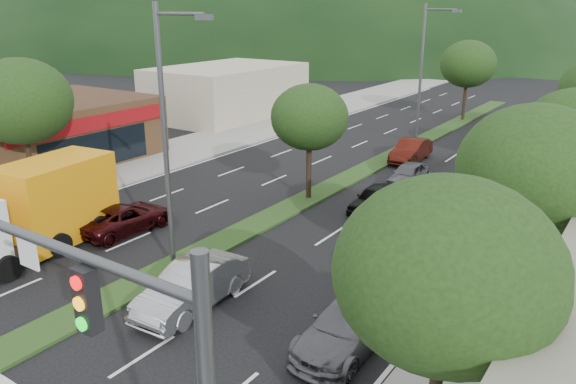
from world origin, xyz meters
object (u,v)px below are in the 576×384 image
Objects in this scene: motorhome at (556,128)px; tree_med_near at (309,117)px; tree_r_c at (575,133)px; car_queue_a at (375,199)px; tree_med_far at (468,64)px; tree_r_b at (535,170)px; car_queue_e at (408,174)px; sedan_silver at (192,286)px; car_queue_b at (349,325)px; streetlight_near at (168,130)px; car_queue_d at (389,247)px; car_queue_c at (411,150)px; traffic_signal at (128,371)px; tree_r_a at (447,273)px; tree_l_a at (21,101)px; streetlight_mid at (424,69)px; suv_maroon at (126,218)px; box_truck at (40,210)px.

tree_med_near is at bearing -119.10° from motorhome.
tree_r_c reaches higher than car_queue_a.
tree_med_far is 12.87m from motorhome.
tree_med_far is (-12.00, 32.00, -0.03)m from tree_r_b.
tree_med_near is 7.38m from car_queue_e.
car_queue_b is (5.53, 0.97, -0.08)m from sedan_silver.
streetlight_near is at bearing -108.27° from car_queue_a.
tree_r_c is (0.00, 8.00, -0.29)m from tree_r_b.
car_queue_a is 0.84× the size of car_queue_d.
sedan_silver is 22.17m from car_queue_c.
traffic_signal is 10.71m from sedan_silver.
tree_r_c is 1.35× the size of car_queue_b.
car_queue_c is 0.99× the size of car_queue_d.
tree_med_near is 1.33× the size of car_queue_d.
tree_r_c is at bearing 45.49° from streetlight_near.
tree_r_a is at bearing -64.95° from car_queue_d.
traffic_signal is at bearing -78.19° from car_queue_c.
tree_l_a is 20.08m from car_queue_d.
streetlight_mid is at bearing -166.84° from motorhome.
motorhome reaches higher than suv_maroon.
car_queue_a is (0.99, 12.13, -0.13)m from sedan_silver.
streetlight_near is at bearing 140.60° from sedan_silver.
box_truck reaches higher than car_queue_d.
box_truck is at bearing -164.76° from streetlight_near.
tree_med_near is (-12.00, -2.00, -0.32)m from tree_r_c.
tree_r_b is 7.49m from car_queue_b.
tree_l_a reaches higher than tree_med_near.
streetlight_near reaches higher than tree_med_near.
motorhome is (5.28, 16.98, 1.27)m from car_queue_a.
box_truck is (-17.96, -13.68, -3.02)m from tree_r_c.
sedan_silver is 0.50× the size of motorhome.
tree_r_a reaches higher than car_queue_d.
tree_l_a is 1.63× the size of car_queue_c.
sedan_silver is at bearing -148.02° from tree_r_b.
car_queue_c is at bearing 141.52° from tree_r_c.
tree_r_b is 0.96× the size of tree_l_a.
car_queue_c reaches higher than car_queue_e.
tree_med_far reaches higher than box_truck.
car_queue_a is 5.01m from car_queue_e.
box_truck is 0.81× the size of motorhome.
streetlight_near is 9.81m from car_queue_d.
tree_l_a is 0.72× the size of streetlight_near.
tree_med_near is 0.83× the size of tree_l_a.
streetlight_near is 2.66× the size of car_queue_e.
car_queue_a is at bearing 81.27° from sedan_silver.
car_queue_e is at bearing 102.77° from traffic_signal.
box_truck is (-17.96, 2.32, -3.10)m from tree_r_a.
traffic_signal is 1.01× the size of tree_r_b.
suv_maroon is at bearing -118.05° from tree_med_near.
tree_r_c is 1.40× the size of suv_maroon.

